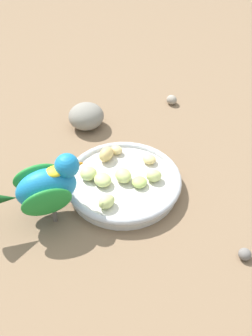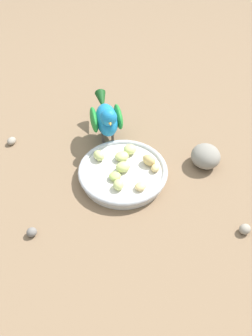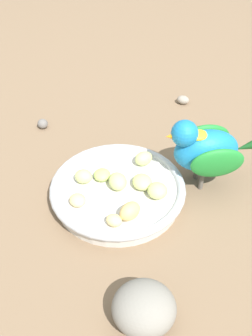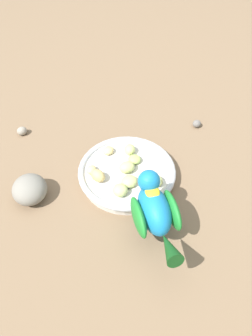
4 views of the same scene
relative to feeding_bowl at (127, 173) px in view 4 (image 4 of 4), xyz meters
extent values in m
plane|color=#7A6047|center=(-0.03, 0.01, -0.02)|extent=(4.00, 4.00, 0.00)
cylinder|color=beige|center=(0.00, 0.00, -0.01)|extent=(0.22, 0.22, 0.03)
torus|color=#B7BABF|center=(0.00, 0.00, 0.01)|extent=(0.23, 0.23, 0.01)
ellipsoid|color=#C6D17A|center=(0.04, 0.06, 0.02)|extent=(0.03, 0.03, 0.02)
ellipsoid|color=#C6D17A|center=(0.00, 0.00, 0.02)|extent=(0.04, 0.03, 0.03)
ellipsoid|color=tan|center=(0.07, 0.00, 0.02)|extent=(0.04, 0.05, 0.03)
ellipsoid|color=#B2CC66|center=(-0.03, -0.02, 0.02)|extent=(0.04, 0.04, 0.02)
ellipsoid|color=#C6D17A|center=(0.01, 0.04, 0.02)|extent=(0.04, 0.04, 0.02)
ellipsoid|color=#C6D17A|center=(-0.05, 0.06, 0.02)|extent=(0.04, 0.04, 0.02)
ellipsoid|color=#E5C67F|center=(0.02, -0.07, 0.02)|extent=(0.04, 0.04, 0.02)
ellipsoid|color=#C6D17A|center=(-0.03, -0.05, 0.02)|extent=(0.04, 0.04, 0.02)
ellipsoid|color=#E5C67F|center=(0.08, -0.02, 0.02)|extent=(0.03, 0.03, 0.02)
cylinder|color=#59544C|center=(0.01, 0.15, 0.00)|extent=(0.01, 0.01, 0.04)
cylinder|color=#59544C|center=(-0.02, 0.15, 0.00)|extent=(0.01, 0.01, 0.04)
ellipsoid|color=#197AB7|center=(0.00, 0.16, 0.06)|extent=(0.07, 0.12, 0.08)
ellipsoid|color=#1E7F2D|center=(0.03, 0.16, 0.06)|extent=(0.03, 0.09, 0.06)
ellipsoid|color=#1E7F2D|center=(-0.03, 0.17, 0.06)|extent=(0.03, 0.09, 0.06)
cone|color=#144719|center=(0.01, 0.24, 0.06)|extent=(0.04, 0.08, 0.05)
sphere|color=#197AB7|center=(0.00, 0.11, 0.10)|extent=(0.05, 0.05, 0.05)
cone|color=orange|center=(-0.01, 0.09, 0.09)|extent=(0.02, 0.02, 0.02)
ellipsoid|color=yellow|center=(0.00, 0.14, 0.09)|extent=(0.03, 0.04, 0.01)
ellipsoid|color=gray|center=(0.23, -0.02, 0.01)|extent=(0.09, 0.10, 0.06)
ellipsoid|color=gray|center=(0.22, -0.25, -0.01)|extent=(0.03, 0.03, 0.02)
ellipsoid|color=slate|center=(-0.25, -0.11, -0.01)|extent=(0.03, 0.03, 0.02)
camera|label=1|loc=(-0.59, 0.30, 0.65)|focal=49.31mm
camera|label=2|loc=(-0.17, -0.59, 0.65)|focal=36.51mm
camera|label=3|loc=(0.45, -0.10, 0.45)|focal=39.80mm
camera|label=4|loc=(0.18, 0.49, 0.60)|focal=35.08mm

